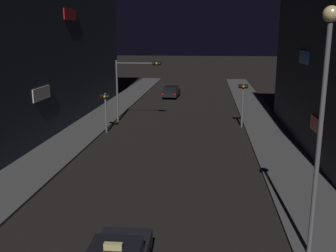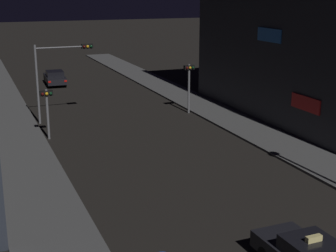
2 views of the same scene
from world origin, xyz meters
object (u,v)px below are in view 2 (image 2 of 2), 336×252
(far_car, at_px, (55,78))
(traffic_light_right_kerb, at_px, (189,78))
(traffic_light_left_kerb, at_px, (47,103))
(traffic_light_overhead, at_px, (58,66))

(far_car, distance_m, traffic_light_right_kerb, 17.39)
(traffic_light_left_kerb, xyz_separation_m, traffic_light_right_kerb, (11.08, 3.00, 0.36))
(far_car, height_order, traffic_light_left_kerb, traffic_light_left_kerb)
(traffic_light_overhead, xyz_separation_m, traffic_light_right_kerb, (9.57, -1.07, -1.29))
(traffic_light_overhead, relative_size, traffic_light_left_kerb, 1.73)
(traffic_light_overhead, bearing_deg, traffic_light_left_kerb, -110.26)
(far_car, bearing_deg, traffic_light_overhead, -97.93)
(traffic_light_overhead, relative_size, traffic_light_right_kerb, 1.47)
(traffic_light_overhead, bearing_deg, far_car, 82.07)
(far_car, height_order, traffic_light_overhead, traffic_light_overhead)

